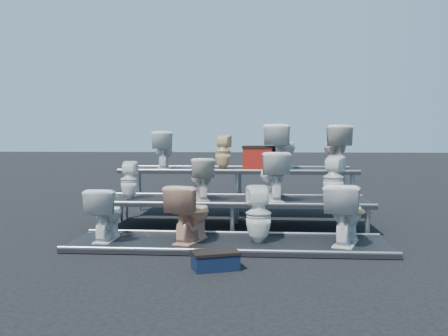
# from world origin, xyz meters

# --- Properties ---
(ground) EXTENTS (80.00, 80.00, 0.00)m
(ground) POSITION_xyz_m (0.00, 0.00, 0.00)
(ground) COLOR black
(ground) RESTS_ON ground
(tier_front) EXTENTS (4.20, 1.20, 0.06)m
(tier_front) POSITION_xyz_m (0.00, -1.30, 0.03)
(tier_front) COLOR black
(tier_front) RESTS_ON ground
(tier_mid) EXTENTS (4.20, 1.20, 0.46)m
(tier_mid) POSITION_xyz_m (0.00, 0.00, 0.23)
(tier_mid) COLOR black
(tier_mid) RESTS_ON ground
(tier_back) EXTENTS (4.20, 1.20, 0.86)m
(tier_back) POSITION_xyz_m (0.00, 1.30, 0.43)
(tier_back) COLOR black
(tier_back) RESTS_ON ground
(toilet_0) EXTENTS (0.40, 0.70, 0.71)m
(toilet_0) POSITION_xyz_m (-1.66, -1.30, 0.41)
(toilet_0) COLOR white
(toilet_0) RESTS_ON tier_front
(toilet_1) EXTENTS (0.64, 0.85, 0.76)m
(toilet_1) POSITION_xyz_m (-0.51, -1.30, 0.44)
(toilet_1) COLOR #E3A98B
(toilet_1) RESTS_ON tier_front
(toilet_2) EXTENTS (0.38, 0.39, 0.75)m
(toilet_2) POSITION_xyz_m (0.40, -1.30, 0.44)
(toilet_2) COLOR white
(toilet_2) RESTS_ON tier_front
(toilet_3) EXTENTS (0.67, 0.88, 0.80)m
(toilet_3) POSITION_xyz_m (1.53, -1.30, 0.46)
(toilet_3) COLOR white
(toilet_3) RESTS_ON tier_front
(toilet_4) EXTENTS (0.29, 0.30, 0.60)m
(toilet_4) POSITION_xyz_m (-1.70, 0.00, 0.76)
(toilet_4) COLOR white
(toilet_4) RESTS_ON tier_mid
(toilet_5) EXTENTS (0.51, 0.72, 0.67)m
(toilet_5) POSITION_xyz_m (-0.53, 0.00, 0.79)
(toilet_5) COLOR beige
(toilet_5) RESTS_ON tier_mid
(toilet_6) EXTENTS (0.55, 0.81, 0.77)m
(toilet_6) POSITION_xyz_m (0.60, 0.00, 0.84)
(toilet_6) COLOR white
(toilet_6) RESTS_ON tier_mid
(toilet_7) EXTENTS (0.43, 0.43, 0.71)m
(toilet_7) POSITION_xyz_m (1.55, 0.00, 0.81)
(toilet_7) COLOR white
(toilet_7) RESTS_ON tier_mid
(toilet_8) EXTENTS (0.49, 0.73, 0.70)m
(toilet_8) POSITION_xyz_m (-1.41, 1.30, 1.21)
(toilet_8) COLOR white
(toilet_8) RESTS_ON tier_back
(toilet_9) EXTENTS (0.33, 0.33, 0.64)m
(toilet_9) POSITION_xyz_m (-0.29, 1.30, 1.18)
(toilet_9) COLOR beige
(toilet_9) RESTS_ON tier_back
(toilet_10) EXTENTS (0.69, 0.91, 0.82)m
(toilet_10) POSITION_xyz_m (0.79, 1.30, 1.27)
(toilet_10) COLOR white
(toilet_10) RESTS_ON tier_back
(toilet_11) EXTENTS (0.50, 0.82, 0.80)m
(toilet_11) POSITION_xyz_m (1.76, 1.30, 1.26)
(toilet_11) COLOR beige
(toilet_11) RESTS_ON tier_back
(red_crate) EXTENTS (0.61, 0.53, 0.39)m
(red_crate) POSITION_xyz_m (0.39, 1.26, 1.05)
(red_crate) COLOR maroon
(red_crate) RESTS_ON tier_back
(step_stool) EXTENTS (0.56, 0.45, 0.18)m
(step_stool) POSITION_xyz_m (-0.06, -2.47, 0.09)
(step_stool) COLOR black
(step_stool) RESTS_ON ground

